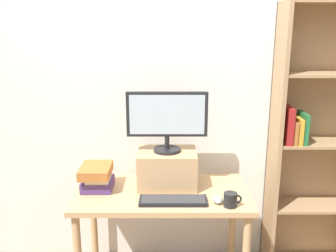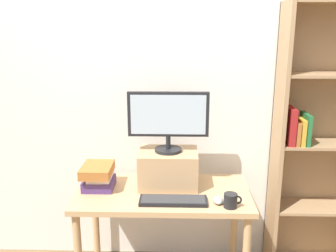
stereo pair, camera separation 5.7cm
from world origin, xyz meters
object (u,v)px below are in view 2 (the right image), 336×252
computer_monitor (168,118)px  coffee_mug (231,200)px  riser_box (168,168)px  computer_mouse (218,200)px  desk (163,204)px  book_stack (98,176)px  bookshelf_unit (319,142)px  keyboard (173,201)px

computer_monitor → coffee_mug: computer_monitor is taller
riser_box → computer_mouse: (0.32, -0.27, -0.10)m
desk → book_stack: book_stack is taller
coffee_mug → desk: bearing=152.2°
bookshelf_unit → book_stack: (-1.54, -0.23, -0.18)m
keyboard → riser_box: bearing=98.2°
desk → coffee_mug: (0.42, -0.22, 0.14)m
coffee_mug → book_stack: bearing=163.5°
desk → book_stack: (-0.44, 0.03, 0.18)m
desk → computer_monitor: 0.58m
desk → computer_mouse: (0.35, -0.16, 0.11)m
desk → bookshelf_unit: size_ratio=0.59×
keyboard → book_stack: bearing=158.4°
keyboard → book_stack: book_stack is taller
desk → riser_box: bearing=72.8°
computer_mouse → coffee_mug: coffee_mug is taller
riser_box → coffee_mug: riser_box is taller
desk → bookshelf_unit: (1.10, 0.27, 0.36)m
computer_mouse → desk: bearing=154.9°
bookshelf_unit → riser_box: size_ratio=4.89×
computer_monitor → computer_mouse: (0.32, -0.26, -0.46)m
bookshelf_unit → book_stack: bookshelf_unit is taller
book_stack → coffee_mug: book_stack is taller
riser_box → coffee_mug: (0.39, -0.32, -0.08)m
computer_mouse → coffee_mug: size_ratio=0.93×
bookshelf_unit → coffee_mug: size_ratio=17.43×
book_stack → riser_box: bearing=8.2°
computer_mouse → coffee_mug: 0.10m
riser_box → keyboard: (0.04, -0.27, -0.11)m
keyboard → desk: bearing=112.7°
desk → keyboard: bearing=-67.3°
computer_monitor → coffee_mug: (0.39, -0.32, -0.43)m
computer_mouse → bookshelf_unit: bearing=29.8°
desk → bookshelf_unit: bookshelf_unit is taller
computer_monitor → book_stack: size_ratio=2.10×
bookshelf_unit → computer_mouse: (-0.75, -0.43, -0.25)m
computer_monitor → keyboard: (0.04, -0.27, -0.47)m
desk → computer_monitor: bearing=72.6°
bookshelf_unit → coffee_mug: bearing=-144.3°
desk → riser_box: size_ratio=2.90×
computer_monitor → keyboard: size_ratio=1.27×
bookshelf_unit → keyboard: bookshelf_unit is taller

